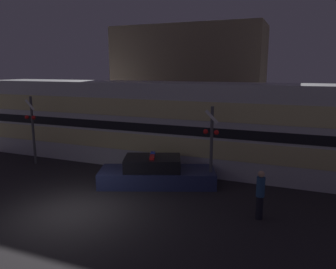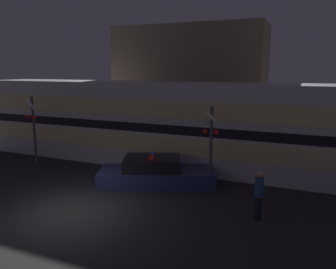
{
  "view_description": "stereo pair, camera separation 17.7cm",
  "coord_description": "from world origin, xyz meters",
  "px_view_note": "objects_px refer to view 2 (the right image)",
  "views": [
    {
      "loc": [
        7.16,
        -8.65,
        4.96
      ],
      "look_at": [
        1.51,
        5.32,
        1.93
      ],
      "focal_mm": 35.0,
      "sensor_mm": 36.0,
      "label": 1
    },
    {
      "loc": [
        7.33,
        -8.58,
        4.96
      ],
      "look_at": [
        1.51,
        5.32,
        1.93
      ],
      "focal_mm": 35.0,
      "sensor_mm": 36.0,
      "label": 2
    }
  ],
  "objects_px": {
    "pedestrian": "(259,195)",
    "crossing_signal_near": "(211,144)",
    "train": "(178,125)",
    "police_car": "(156,173)"
  },
  "relations": [
    {
      "from": "pedestrian",
      "to": "crossing_signal_near",
      "type": "xyz_separation_m",
      "value": [
        -2.29,
        2.28,
        1.06
      ]
    },
    {
      "from": "police_car",
      "to": "pedestrian",
      "type": "height_order",
      "value": "pedestrian"
    },
    {
      "from": "train",
      "to": "pedestrian",
      "type": "distance_m",
      "value": 6.92
    },
    {
      "from": "train",
      "to": "police_car",
      "type": "xyz_separation_m",
      "value": [
        0.18,
        -3.09,
        -1.65
      ]
    },
    {
      "from": "crossing_signal_near",
      "to": "pedestrian",
      "type": "bearing_deg",
      "value": -44.87
    },
    {
      "from": "pedestrian",
      "to": "crossing_signal_near",
      "type": "relative_size",
      "value": 0.49
    },
    {
      "from": "train",
      "to": "crossing_signal_near",
      "type": "relative_size",
      "value": 6.63
    },
    {
      "from": "train",
      "to": "police_car",
      "type": "bearing_deg",
      "value": -86.66
    },
    {
      "from": "train",
      "to": "pedestrian",
      "type": "bearing_deg",
      "value": -45.55
    },
    {
      "from": "train",
      "to": "pedestrian",
      "type": "height_order",
      "value": "train"
    }
  ]
}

